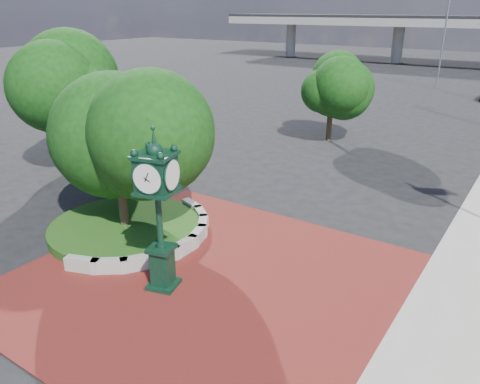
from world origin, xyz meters
The scene contains 9 objects.
ground centered at (0.00, 0.00, 0.00)m, with size 200.00×200.00×0.00m, color black.
plaza centered at (0.00, -1.00, 0.02)m, with size 12.00×12.00×0.04m, color maroon.
planter_wall centered at (-2.71, 0.00, 0.27)m, with size 2.96×6.77×0.54m.
grass_bed centered at (-5.00, 0.00, 0.20)m, with size 6.10×6.10×0.40m, color #1A4814.
tree_planter centered at (-5.00, 0.00, 3.72)m, with size 5.20×5.20×6.33m.
tree_northwest centered at (-13.00, 5.00, 4.12)m, with size 5.60×5.60×6.93m.
tree_street centered at (-4.00, 18.00, 3.24)m, with size 4.40×4.40×5.45m.
post_clock centered at (-0.90, -2.14, 2.95)m, with size 1.33×1.33×5.37m.
street_lamp_far centered at (-2.65, 45.12, 5.93)m, with size 2.22×0.84×10.12m.
Camera 1 is at (8.63, -11.74, 8.66)m, focal length 35.00 mm.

